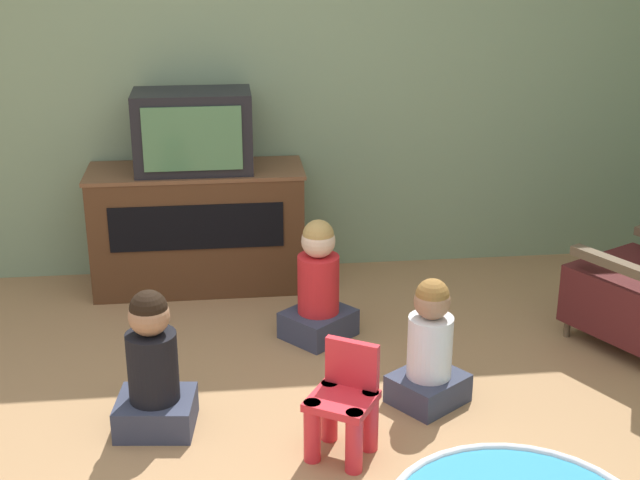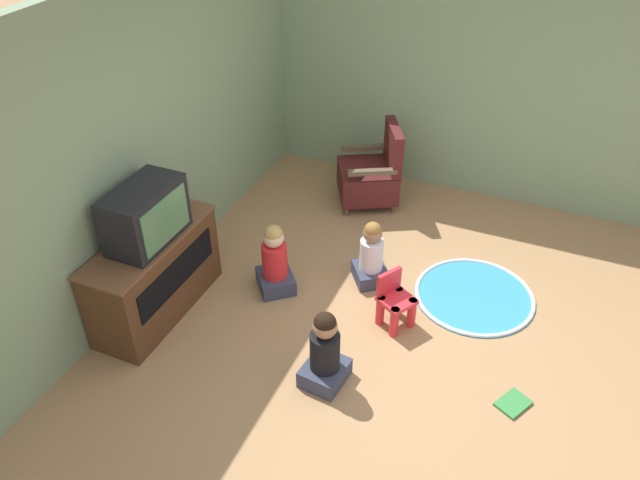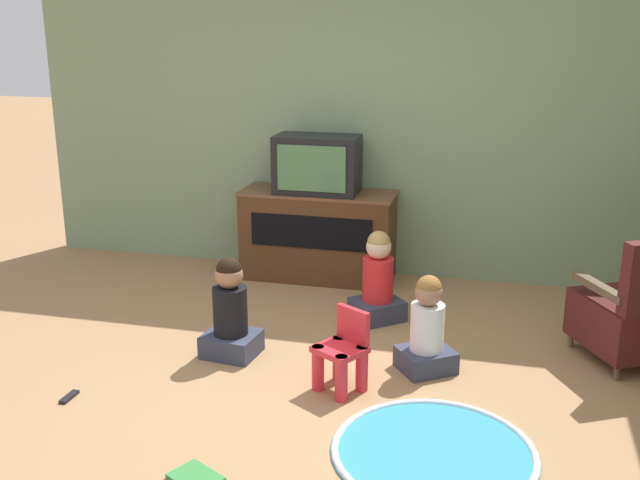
{
  "view_description": "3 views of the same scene",
  "coord_description": "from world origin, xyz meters",
  "px_view_note": "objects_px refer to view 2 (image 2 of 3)",
  "views": [
    {
      "loc": [
        -0.2,
        -3.16,
        2.25
      ],
      "look_at": [
        0.24,
        0.71,
        0.79
      ],
      "focal_mm": 50.0,
      "sensor_mm": 36.0,
      "label": 1
    },
    {
      "loc": [
        -3.59,
        -0.82,
        3.74
      ],
      "look_at": [
        0.18,
        0.8,
        0.76
      ],
      "focal_mm": 35.0,
      "sensor_mm": 36.0,
      "label": 2
    },
    {
      "loc": [
        1.16,
        -3.88,
        2.19
      ],
      "look_at": [
        0.0,
        0.72,
        0.77
      ],
      "focal_mm": 42.0,
      "sensor_mm": 36.0,
      "label": 3
    }
  ],
  "objects_px": {
    "book": "(513,403)",
    "child_watching_left": "(275,262)",
    "black_armchair": "(372,174)",
    "child_watching_right": "(371,256)",
    "television": "(146,215)",
    "child_watching_center": "(325,353)",
    "tv_cabinet": "(155,274)",
    "yellow_kid_chair": "(395,304)"
  },
  "relations": [
    {
      "from": "black_armchair",
      "to": "yellow_kid_chair",
      "type": "relative_size",
      "value": 1.79
    },
    {
      "from": "black_armchair",
      "to": "tv_cabinet",
      "type": "bearing_deg",
      "value": -52.83
    },
    {
      "from": "child_watching_right",
      "to": "book",
      "type": "bearing_deg",
      "value": -158.87
    },
    {
      "from": "tv_cabinet",
      "to": "television",
      "type": "distance_m",
      "value": 0.61
    },
    {
      "from": "child_watching_right",
      "to": "book",
      "type": "height_order",
      "value": "child_watching_right"
    },
    {
      "from": "television",
      "to": "child_watching_left",
      "type": "height_order",
      "value": "television"
    },
    {
      "from": "television",
      "to": "child_watching_left",
      "type": "xyz_separation_m",
      "value": [
        0.66,
        -0.78,
        -0.71
      ]
    },
    {
      "from": "tv_cabinet",
      "to": "television",
      "type": "relative_size",
      "value": 1.89
    },
    {
      "from": "tv_cabinet",
      "to": "television",
      "type": "xyz_separation_m",
      "value": [
        0.0,
        -0.03,
        0.61
      ]
    },
    {
      "from": "book",
      "to": "child_watching_right",
      "type": "bearing_deg",
      "value": -95.2
    },
    {
      "from": "child_watching_right",
      "to": "television",
      "type": "bearing_deg",
      "value": 90.09
    },
    {
      "from": "television",
      "to": "child_watching_center",
      "type": "height_order",
      "value": "television"
    },
    {
      "from": "television",
      "to": "black_armchair",
      "type": "xyz_separation_m",
      "value": [
        2.42,
        -1.08,
        -0.67
      ]
    },
    {
      "from": "yellow_kid_chair",
      "to": "book",
      "type": "relative_size",
      "value": 1.65
    },
    {
      "from": "television",
      "to": "child_watching_left",
      "type": "relative_size",
      "value": 1.01
    },
    {
      "from": "child_watching_left",
      "to": "child_watching_right",
      "type": "height_order",
      "value": "child_watching_left"
    },
    {
      "from": "child_watching_left",
      "to": "book",
      "type": "distance_m",
      "value": 2.31
    },
    {
      "from": "tv_cabinet",
      "to": "child_watching_left",
      "type": "relative_size",
      "value": 1.91
    },
    {
      "from": "black_armchair",
      "to": "book",
      "type": "distance_m",
      "value": 3.0
    },
    {
      "from": "book",
      "to": "child_watching_left",
      "type": "bearing_deg",
      "value": -75.05
    },
    {
      "from": "yellow_kid_chair",
      "to": "child_watching_right",
      "type": "relative_size",
      "value": 0.78
    },
    {
      "from": "black_armchair",
      "to": "child_watching_right",
      "type": "xyz_separation_m",
      "value": [
        -1.31,
        -0.46,
        -0.06
      ]
    },
    {
      "from": "black_armchair",
      "to": "child_watching_right",
      "type": "bearing_deg",
      "value": -8.92
    },
    {
      "from": "child_watching_center",
      "to": "book",
      "type": "distance_m",
      "value": 1.46
    },
    {
      "from": "child_watching_left",
      "to": "child_watching_right",
      "type": "xyz_separation_m",
      "value": [
        0.45,
        -0.76,
        -0.02
      ]
    },
    {
      "from": "child_watching_right",
      "to": "book",
      "type": "relative_size",
      "value": 2.12
    },
    {
      "from": "black_armchair",
      "to": "yellow_kid_chair",
      "type": "xyz_separation_m",
      "value": [
        -1.77,
        -0.84,
        -0.13
      ]
    },
    {
      "from": "child_watching_center",
      "to": "child_watching_right",
      "type": "height_order",
      "value": "child_watching_center"
    },
    {
      "from": "yellow_kid_chair",
      "to": "child_watching_right",
      "type": "xyz_separation_m",
      "value": [
        0.47,
        0.38,
        0.06
      ]
    },
    {
      "from": "child_watching_center",
      "to": "television",
      "type": "bearing_deg",
      "value": 89.98
    },
    {
      "from": "child_watching_left",
      "to": "book",
      "type": "height_order",
      "value": "child_watching_left"
    },
    {
      "from": "book",
      "to": "yellow_kid_chair",
      "type": "bearing_deg",
      "value": -86.37
    },
    {
      "from": "television",
      "to": "tv_cabinet",
      "type": "bearing_deg",
      "value": 90.0
    },
    {
      "from": "yellow_kid_chair",
      "to": "child_watching_right",
      "type": "height_order",
      "value": "child_watching_right"
    },
    {
      "from": "child_watching_right",
      "to": "child_watching_left",
      "type": "bearing_deg",
      "value": 84.75
    },
    {
      "from": "television",
      "to": "yellow_kid_chair",
      "type": "relative_size",
      "value": 1.39
    },
    {
      "from": "television",
      "to": "child_watching_center",
      "type": "xyz_separation_m",
      "value": [
        -0.18,
        -1.62,
        -0.71
      ]
    },
    {
      "from": "television",
      "to": "child_watching_left",
      "type": "bearing_deg",
      "value": -49.45
    },
    {
      "from": "tv_cabinet",
      "to": "black_armchair",
      "type": "relative_size",
      "value": 1.46
    },
    {
      "from": "television",
      "to": "book",
      "type": "xyz_separation_m",
      "value": [
        0.15,
        -3.01,
        -1.0
      ]
    },
    {
      "from": "child_watching_center",
      "to": "book",
      "type": "relative_size",
      "value": 2.26
    },
    {
      "from": "book",
      "to": "black_armchair",
      "type": "bearing_deg",
      "value": -111.68
    }
  ]
}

